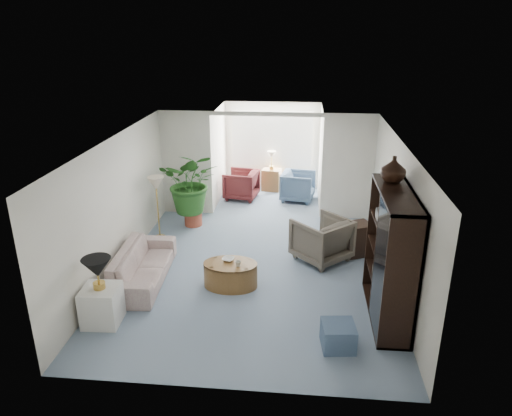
# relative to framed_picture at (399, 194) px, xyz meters

# --- Properties ---
(floor) EXTENTS (6.00, 6.00, 0.00)m
(floor) POSITION_rel_framed_picture_xyz_m (-2.46, 0.10, -1.70)
(floor) COLOR gray
(floor) RESTS_ON ground
(sunroom_floor) EXTENTS (2.60, 2.60, 0.00)m
(sunroom_floor) POSITION_rel_framed_picture_xyz_m (-2.46, 4.20, -1.70)
(sunroom_floor) COLOR gray
(sunroom_floor) RESTS_ON ground
(back_pier_left) EXTENTS (1.20, 0.12, 2.50)m
(back_pier_left) POSITION_rel_framed_picture_xyz_m (-4.36, 3.10, -0.45)
(back_pier_left) COLOR white
(back_pier_left) RESTS_ON ground
(back_pier_right) EXTENTS (1.20, 0.12, 2.50)m
(back_pier_right) POSITION_rel_framed_picture_xyz_m (-0.56, 3.10, -0.45)
(back_pier_right) COLOR white
(back_pier_right) RESTS_ON ground
(back_header) EXTENTS (2.60, 0.12, 0.10)m
(back_header) POSITION_rel_framed_picture_xyz_m (-2.46, 3.10, 0.75)
(back_header) COLOR white
(back_header) RESTS_ON back_pier_left
(window_pane) EXTENTS (2.20, 0.02, 1.50)m
(window_pane) POSITION_rel_framed_picture_xyz_m (-2.46, 5.28, -0.30)
(window_pane) COLOR white
(window_blinds) EXTENTS (2.20, 0.02, 1.50)m
(window_blinds) POSITION_rel_framed_picture_xyz_m (-2.46, 5.25, -0.30)
(window_blinds) COLOR white
(framed_picture) EXTENTS (0.04, 0.50, 0.40)m
(framed_picture) POSITION_rel_framed_picture_xyz_m (0.00, 0.00, 0.00)
(framed_picture) COLOR beige
(sofa) EXTENTS (0.91, 2.11, 0.60)m
(sofa) POSITION_rel_framed_picture_xyz_m (-4.42, -0.27, -1.40)
(sofa) COLOR beige
(sofa) RESTS_ON ground
(end_table) EXTENTS (0.57, 0.57, 0.60)m
(end_table) POSITION_rel_framed_picture_xyz_m (-4.62, -1.62, -1.40)
(end_table) COLOR white
(end_table) RESTS_ON ground
(table_lamp) EXTENTS (0.44, 0.44, 0.30)m
(table_lamp) POSITION_rel_framed_picture_xyz_m (-4.62, -1.62, -0.75)
(table_lamp) COLOR black
(table_lamp) RESTS_ON end_table
(floor_lamp) EXTENTS (0.36, 0.36, 0.28)m
(floor_lamp) POSITION_rel_framed_picture_xyz_m (-4.64, 1.54, -0.45)
(floor_lamp) COLOR beige
(floor_lamp) RESTS_ON ground
(coffee_table) EXTENTS (1.12, 1.12, 0.45)m
(coffee_table) POSITION_rel_framed_picture_xyz_m (-2.81, -0.33, -1.47)
(coffee_table) COLOR brown
(coffee_table) RESTS_ON ground
(coffee_bowl) EXTENTS (0.24, 0.24, 0.05)m
(coffee_bowl) POSITION_rel_framed_picture_xyz_m (-2.86, -0.23, -1.22)
(coffee_bowl) COLOR white
(coffee_bowl) RESTS_ON coffee_table
(coffee_cup) EXTENTS (0.12, 0.12, 0.09)m
(coffee_cup) POSITION_rel_framed_picture_xyz_m (-2.66, -0.43, -1.20)
(coffee_cup) COLOR beige
(coffee_cup) RESTS_ON coffee_table
(wingback_chair) EXTENTS (1.32, 1.33, 0.87)m
(wingback_chair) POSITION_rel_framed_picture_xyz_m (-1.19, 0.87, -1.27)
(wingback_chair) COLOR #585046
(wingback_chair) RESTS_ON ground
(side_table_dark) EXTENTS (0.68, 0.62, 0.66)m
(side_table_dark) POSITION_rel_framed_picture_xyz_m (-0.49, 1.17, -1.37)
(side_table_dark) COLOR black
(side_table_dark) RESTS_ON ground
(entertainment_cabinet) EXTENTS (0.50, 1.86, 2.07)m
(entertainment_cabinet) POSITION_rel_framed_picture_xyz_m (-0.23, -0.98, -0.67)
(entertainment_cabinet) COLOR black
(entertainment_cabinet) RESTS_ON ground
(cabinet_urn) EXTENTS (0.39, 0.39, 0.40)m
(cabinet_urn) POSITION_rel_framed_picture_xyz_m (-0.23, -0.48, 0.57)
(cabinet_urn) COLOR black
(cabinet_urn) RESTS_ON entertainment_cabinet
(ottoman) EXTENTS (0.51, 0.51, 0.37)m
(ottoman) POSITION_rel_framed_picture_xyz_m (-1.03, -1.89, -1.51)
(ottoman) COLOR #49607E
(ottoman) RESTS_ON ground
(plant_pot) EXTENTS (0.40, 0.40, 0.32)m
(plant_pot) POSITION_rel_framed_picture_xyz_m (-4.07, 2.33, -1.54)
(plant_pot) COLOR #A64630
(plant_pot) RESTS_ON ground
(house_plant) EXTENTS (1.30, 1.13, 1.44)m
(house_plant) POSITION_rel_framed_picture_xyz_m (-4.07, 2.33, -0.66)
(house_plant) COLOR #296021
(house_plant) RESTS_ON plant_pot
(sunroom_chair_blue) EXTENTS (0.96, 0.94, 0.76)m
(sunroom_chair_blue) POSITION_rel_framed_picture_xyz_m (-1.70, 4.26, -1.32)
(sunroom_chair_blue) COLOR #49607E
(sunroom_chair_blue) RESTS_ON ground
(sunroom_chair_maroon) EXTENTS (0.96, 0.94, 0.76)m
(sunroom_chair_maroon) POSITION_rel_framed_picture_xyz_m (-3.20, 4.26, -1.32)
(sunroom_chair_maroon) COLOR #5C1F20
(sunroom_chair_maroon) RESTS_ON ground
(sunroom_table) EXTENTS (0.55, 0.46, 0.60)m
(sunroom_table) POSITION_rel_framed_picture_xyz_m (-2.45, 5.01, -1.40)
(sunroom_table) COLOR brown
(sunroom_table) RESTS_ON ground
(shelf_clutter) EXTENTS (0.30, 1.24, 1.06)m
(shelf_clutter) POSITION_rel_framed_picture_xyz_m (-0.28, -1.04, -0.61)
(shelf_clutter) COLOR #565451
(shelf_clutter) RESTS_ON entertainment_cabinet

